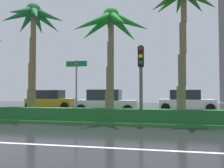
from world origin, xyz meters
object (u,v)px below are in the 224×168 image
(palm_tree_centre_left, at_px, (33,26))
(traffic_signal_median_right, at_px, (141,69))
(car_in_traffic_third, at_px, (106,102))
(palm_tree_centre_right, at_px, (182,7))
(palm_tree_centre, at_px, (110,31))
(car_in_traffic_fourth, at_px, (186,101))
(street_name_sign, at_px, (76,81))
(car_in_traffic_second, at_px, (51,100))

(palm_tree_centre_left, xyz_separation_m, traffic_signal_median_right, (6.61, -1.63, -2.88))
(palm_tree_centre_left, relative_size, car_in_traffic_third, 1.58)
(palm_tree_centre_right, bearing_deg, car_in_traffic_third, 143.52)
(palm_tree_centre, distance_m, car_in_traffic_fourth, 9.41)
(traffic_signal_median_right, relative_size, street_name_sign, 1.21)
(car_in_traffic_fourth, bearing_deg, car_in_traffic_second, -179.88)
(palm_tree_centre, xyz_separation_m, traffic_signal_median_right, (1.80, -1.43, -2.32))
(street_name_sign, xyz_separation_m, car_in_traffic_third, (0.31, 5.40, -1.25))
(car_in_traffic_second, xyz_separation_m, car_in_traffic_third, (5.80, -2.97, 0.00))
(street_name_sign, distance_m, car_in_traffic_second, 10.09)
(palm_tree_centre, height_order, car_in_traffic_fourth, palm_tree_centre)
(street_name_sign, height_order, car_in_traffic_third, street_name_sign)
(palm_tree_centre_left, distance_m, car_in_traffic_second, 8.49)
(car_in_traffic_fourth, bearing_deg, palm_tree_centre_left, -144.76)
(palm_tree_centre_left, bearing_deg, car_in_traffic_second, 107.45)
(palm_tree_centre, height_order, traffic_signal_median_right, palm_tree_centre)
(traffic_signal_median_right, xyz_separation_m, car_in_traffic_third, (-2.93, 5.40, -1.83))
(palm_tree_centre_right, bearing_deg, palm_tree_centre, -176.37)
(palm_tree_centre, bearing_deg, palm_tree_centre_right, 3.63)
(palm_tree_centre_right, height_order, street_name_sign, palm_tree_centre_right)
(traffic_signal_median_right, bearing_deg, palm_tree_centre_right, 38.59)
(palm_tree_centre_left, distance_m, palm_tree_centre_right, 8.73)
(palm_tree_centre_left, height_order, car_in_traffic_third, palm_tree_centre_left)
(car_in_traffic_third, distance_m, car_in_traffic_fourth, 6.62)
(palm_tree_centre, distance_m, palm_tree_centre_right, 4.06)
(palm_tree_centre, bearing_deg, car_in_traffic_fourth, 55.58)
(car_in_traffic_second, bearing_deg, palm_tree_centre_right, -31.72)
(traffic_signal_median_right, height_order, car_in_traffic_fourth, traffic_signal_median_right)
(car_in_traffic_second, distance_m, car_in_traffic_third, 6.52)
(car_in_traffic_third, relative_size, car_in_traffic_fourth, 1.00)
(palm_tree_centre_left, bearing_deg, traffic_signal_median_right, -13.82)
(palm_tree_centre_left, bearing_deg, car_in_traffic_third, 45.71)
(traffic_signal_median_right, distance_m, street_name_sign, 3.29)
(palm_tree_centre_left, height_order, palm_tree_centre_right, palm_tree_centre_right)
(palm_tree_centre_left, xyz_separation_m, car_in_traffic_fourth, (9.58, 6.77, -4.70))
(palm_tree_centre, xyz_separation_m, car_in_traffic_second, (-6.93, 6.94, -4.14))
(palm_tree_centre_right, distance_m, car_in_traffic_second, 13.77)
(palm_tree_centre, bearing_deg, car_in_traffic_third, 105.92)
(car_in_traffic_second, relative_size, car_in_traffic_fourth, 1.00)
(palm_tree_centre_right, bearing_deg, traffic_signal_median_right, -141.41)
(traffic_signal_median_right, relative_size, car_in_traffic_fourth, 0.84)
(traffic_signal_median_right, relative_size, car_in_traffic_third, 0.84)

